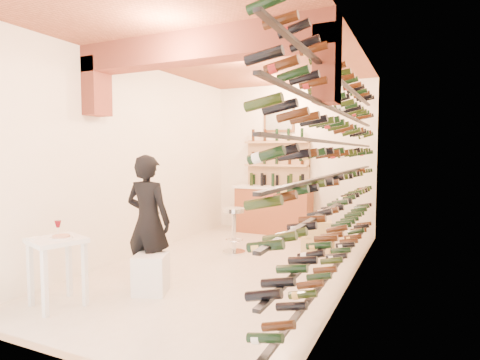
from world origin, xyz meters
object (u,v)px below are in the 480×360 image
at_px(wine_rack, 335,166).
at_px(person, 148,221).
at_px(back_counter, 274,208).
at_px(tasting_table, 57,250).
at_px(white_stool, 151,274).
at_px(chrome_barstool, 234,227).
at_px(crate_lower, 318,245).

height_order(wine_rack, person, wine_rack).
bearing_deg(wine_rack, back_counter, 124.66).
relative_size(wine_rack, tasting_table, 6.08).
bearing_deg(white_stool, wine_rack, 36.29).
xyz_separation_m(wine_rack, person, (-2.11, -1.24, -0.70)).
relative_size(wine_rack, chrome_barstool, 7.34).
distance_m(wine_rack, crate_lower, 2.00).
bearing_deg(chrome_barstool, wine_rack, -22.31).
relative_size(wine_rack, back_counter, 3.35).
height_order(white_stool, chrome_barstool, chrome_barstool).
bearing_deg(person, back_counter, -96.98).
bearing_deg(back_counter, chrome_barstool, -90.96).
height_order(wine_rack, white_stool, wine_rack).
relative_size(back_counter, person, 1.00).
bearing_deg(tasting_table, chrome_barstool, 94.57).
relative_size(white_stool, person, 0.28).
bearing_deg(back_counter, wine_rack, -55.34).
height_order(person, chrome_barstool, person).
relative_size(wine_rack, crate_lower, 11.49).
height_order(tasting_table, person, person).
xyz_separation_m(tasting_table, crate_lower, (2.10, 3.51, -0.49)).
relative_size(wine_rack, person, 3.35).
bearing_deg(person, chrome_barstool, -99.96).
xyz_separation_m(wine_rack, white_stool, (-1.94, -1.42, -1.31)).
relative_size(tasting_table, person, 0.55).
relative_size(back_counter, tasting_table, 1.81).
relative_size(back_counter, crate_lower, 3.43).
relative_size(person, chrome_barstool, 2.19).
distance_m(wine_rack, white_stool, 2.74).
relative_size(white_stool, crate_lower, 0.97).
distance_m(wine_rack, back_counter, 3.38).
bearing_deg(back_counter, tasting_table, -99.39).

